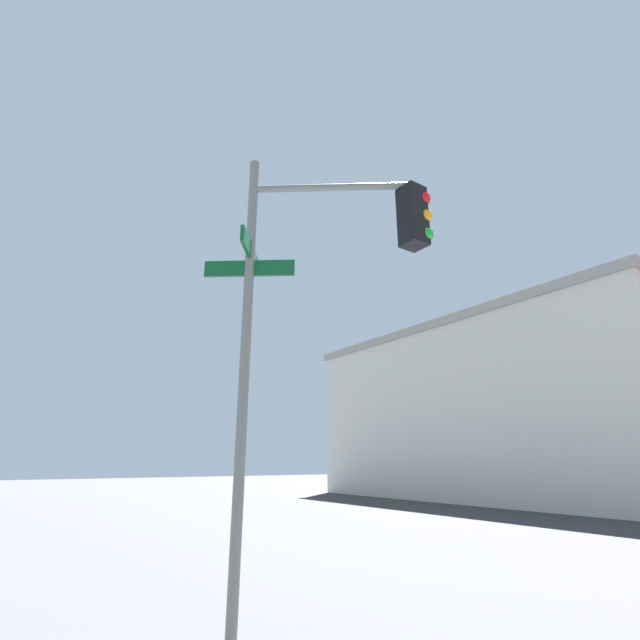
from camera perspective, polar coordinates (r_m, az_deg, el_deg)
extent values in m
cylinder|color=slate|center=(5.24, -9.45, -6.17)|extent=(0.12, 0.12, 5.51)
cylinder|color=slate|center=(6.05, 1.45, 16.28)|extent=(1.28, 1.66, 0.09)
cube|color=black|center=(5.88, 11.54, 12.55)|extent=(0.28, 0.28, 0.80)
sphere|color=red|center=(6.04, 12.84, 14.58)|extent=(0.18, 0.18, 0.18)
sphere|color=orange|center=(5.91, 13.01, 12.52)|extent=(0.18, 0.18, 0.18)
sphere|color=green|center=(5.79, 13.18, 10.37)|extent=(0.18, 0.18, 0.18)
cube|color=#0F5128|center=(5.61, -8.82, 6.40)|extent=(0.69, 0.90, 0.20)
cube|color=#0F5128|center=(5.71, -8.72, 8.42)|extent=(0.82, 0.63, 0.20)
cube|color=beige|center=(32.49, 29.23, -11.22)|extent=(18.03, 24.29, 8.05)
cube|color=gray|center=(33.05, 28.16, -3.97)|extent=(18.33, 24.59, 0.40)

